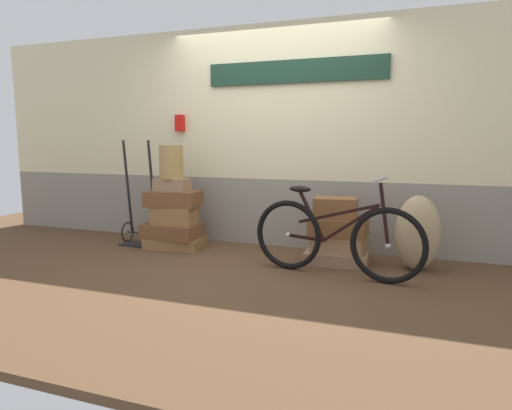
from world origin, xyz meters
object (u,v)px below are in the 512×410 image
(suitcase_4, at_px, (172,185))
(suitcase_8, at_px, (336,208))
(suitcase_2, at_px, (174,215))
(suitcase_6, at_px, (339,243))
(luggage_trolley, at_px, (140,219))
(suitcase_1, at_px, (172,230))
(burlap_sack, at_px, (417,233))
(suitcase_5, at_px, (337,257))
(suitcase_7, at_px, (338,227))
(wicker_basket, at_px, (171,162))
(suitcase_0, at_px, (175,242))
(suitcase_3, at_px, (173,199))
(bicycle, at_px, (335,238))

(suitcase_4, height_order, suitcase_8, suitcase_4)
(suitcase_2, bearing_deg, suitcase_6, -2.98)
(suitcase_4, xyz_separation_m, suitcase_8, (1.90, -0.02, -0.17))
(suitcase_4, relative_size, luggage_trolley, 0.30)
(suitcase_1, distance_m, burlap_sack, 2.70)
(suitcase_1, xyz_separation_m, suitcase_5, (1.93, -0.02, -0.14))
(suitcase_1, height_order, burlap_sack, burlap_sack)
(suitcase_7, xyz_separation_m, wicker_basket, (-1.92, -0.01, 0.63))
(suitcase_2, bearing_deg, suitcase_4, 139.96)
(suitcase_1, xyz_separation_m, burlap_sack, (2.69, 0.01, 0.16))
(suitcase_0, bearing_deg, suitcase_8, -6.76)
(suitcase_6, relative_size, burlap_sack, 0.71)
(suitcase_3, bearing_deg, suitcase_5, -7.54)
(suitcase_7, distance_m, burlap_sack, 0.76)
(suitcase_7, height_order, suitcase_8, suitcase_8)
(suitcase_0, bearing_deg, suitcase_5, -7.34)
(suitcase_3, relative_size, burlap_sack, 0.83)
(suitcase_7, distance_m, wicker_basket, 2.02)
(suitcase_1, distance_m, luggage_trolley, 0.49)
(suitcase_6, height_order, bicycle, bicycle)
(bicycle, bearing_deg, suitcase_7, 96.18)
(suitcase_8, height_order, luggage_trolley, luggage_trolley)
(suitcase_8, bearing_deg, suitcase_0, 175.24)
(suitcase_1, relative_size, suitcase_4, 1.75)
(bicycle, bearing_deg, suitcase_3, 166.19)
(suitcase_4, distance_m, bicycle, 2.08)
(wicker_basket, bearing_deg, bicycle, -13.10)
(suitcase_5, height_order, wicker_basket, wicker_basket)
(suitcase_0, height_order, luggage_trolley, luggage_trolley)
(wicker_basket, bearing_deg, suitcase_1, -174.80)
(suitcase_1, relative_size, suitcase_2, 1.32)
(suitcase_8, height_order, wicker_basket, wicker_basket)
(suitcase_0, relative_size, suitcase_5, 1.02)
(suitcase_3, distance_m, bicycle, 2.05)
(suitcase_3, xyz_separation_m, bicycle, (1.98, -0.49, -0.22))
(suitcase_8, bearing_deg, suitcase_2, 175.86)
(luggage_trolley, bearing_deg, suitcase_6, -0.83)
(suitcase_8, relative_size, burlap_sack, 0.59)
(suitcase_3, relative_size, bicycle, 0.37)
(suitcase_6, height_order, suitcase_7, suitcase_7)
(suitcase_7, bearing_deg, luggage_trolley, 179.04)
(suitcase_5, xyz_separation_m, suitcase_6, (0.02, 0.03, 0.14))
(suitcase_2, relative_size, suitcase_8, 1.16)
(suitcase_3, distance_m, suitcase_4, 0.16)
(suitcase_3, xyz_separation_m, wicker_basket, (0.00, -0.03, 0.42))
(suitcase_1, relative_size, bicycle, 0.40)
(wicker_basket, bearing_deg, suitcase_7, 0.35)
(suitcase_5, relative_size, wicker_basket, 1.65)
(suitcase_3, height_order, suitcase_4, suitcase_4)
(suitcase_2, relative_size, suitcase_3, 0.83)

